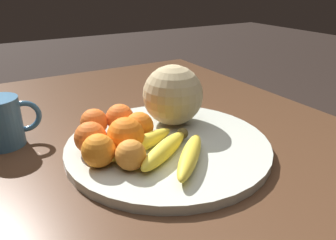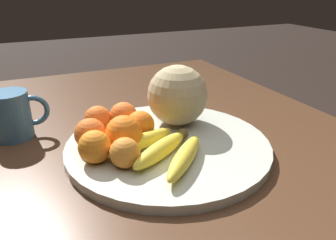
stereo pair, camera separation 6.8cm
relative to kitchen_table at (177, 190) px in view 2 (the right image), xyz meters
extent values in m
cube|color=#4C301E|center=(0.00, 0.00, 0.07)|extent=(1.46, 0.93, 0.04)
cube|color=#4C301E|center=(0.64, -0.38, -0.29)|extent=(0.07, 0.07, 0.70)
cube|color=#4C301E|center=(0.64, 0.38, -0.29)|extent=(0.07, 0.07, 0.70)
cylinder|color=beige|center=(0.02, 0.01, 0.10)|extent=(0.43, 0.43, 0.02)
torus|color=navy|center=(0.02, 0.01, 0.11)|extent=(0.43, 0.43, 0.01)
sphere|color=tan|center=(0.10, -0.05, 0.18)|extent=(0.14, 0.14, 0.14)
sphere|color=brown|center=(0.01, -0.02, 0.13)|extent=(0.02, 0.02, 0.02)
ellipsoid|color=yellow|center=(0.01, 0.08, 0.13)|extent=(0.08, 0.17, 0.03)
ellipsoid|color=yellow|center=(-0.03, 0.05, 0.13)|extent=(0.12, 0.16, 0.03)
ellipsoid|color=yellow|center=(-0.08, 0.02, 0.13)|extent=(0.15, 0.14, 0.03)
sphere|color=orange|center=(0.14, 0.13, 0.14)|extent=(0.06, 0.06, 0.06)
sphere|color=orange|center=(0.06, 0.16, 0.14)|extent=(0.06, 0.06, 0.06)
sphere|color=orange|center=(0.13, 0.08, 0.14)|extent=(0.06, 0.06, 0.06)
sphere|color=orange|center=(0.01, 0.17, 0.14)|extent=(0.06, 0.06, 0.06)
sphere|color=orange|center=(0.03, 0.11, 0.15)|extent=(0.07, 0.07, 0.07)
sphere|color=orange|center=(0.06, 0.06, 0.14)|extent=(0.06, 0.06, 0.06)
sphere|color=orange|center=(-0.03, 0.12, 0.14)|extent=(0.06, 0.06, 0.06)
cylinder|color=#386689|center=(0.22, 0.31, 0.15)|extent=(0.09, 0.09, 0.11)
torus|color=#386689|center=(0.22, 0.26, 0.15)|extent=(0.02, 0.07, 0.07)
camera|label=1|loc=(-0.51, 0.32, 0.43)|focal=35.00mm
camera|label=2|loc=(-0.54, 0.26, 0.43)|focal=35.00mm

